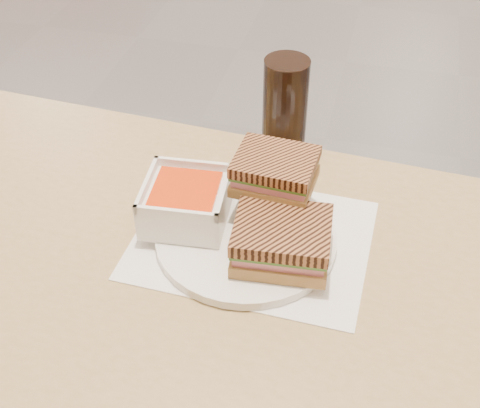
% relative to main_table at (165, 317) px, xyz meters
% --- Properties ---
extents(main_table, '(1.24, 0.78, 0.75)m').
position_rel_main_table_xyz_m(main_table, '(0.00, 0.00, 0.00)').
color(main_table, tan).
rests_on(main_table, ground).
extents(tray_liner, '(0.35, 0.28, 0.00)m').
position_rel_main_table_xyz_m(tray_liner, '(0.12, 0.08, 0.11)').
color(tray_liner, white).
rests_on(tray_liner, main_table).
extents(plate, '(0.27, 0.27, 0.01)m').
position_rel_main_table_xyz_m(plate, '(0.11, 0.08, 0.12)').
color(plate, white).
rests_on(plate, tray_liner).
extents(soup_bowl, '(0.13, 0.13, 0.06)m').
position_rel_main_table_xyz_m(soup_bowl, '(0.01, 0.09, 0.16)').
color(soup_bowl, white).
rests_on(soup_bowl, plate).
extents(panini_lower, '(0.14, 0.12, 0.06)m').
position_rel_main_table_xyz_m(panini_lower, '(0.17, 0.05, 0.16)').
color(panini_lower, olive).
rests_on(panini_lower, plate).
extents(panini_upper, '(0.12, 0.10, 0.05)m').
position_rel_main_table_xyz_m(panini_upper, '(0.14, 0.14, 0.21)').
color(panini_upper, olive).
rests_on(panini_upper, panini_lower).
extents(cola_glass, '(0.08, 0.08, 0.16)m').
position_rel_main_table_xyz_m(cola_glass, '(0.11, 0.34, 0.20)').
color(cola_glass, black).
rests_on(cola_glass, main_table).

